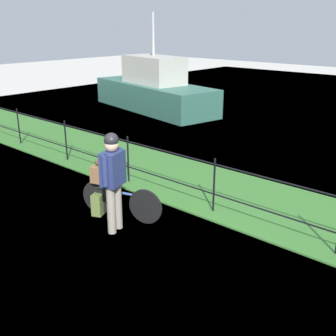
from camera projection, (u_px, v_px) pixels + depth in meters
The scene contains 10 objects.
ground_plane at pixel (124, 261), 6.02m from camera, with size 60.00×60.00×0.00m, color beige.
grass_strip at pixel (238, 197), 8.19m from camera, with size 27.00×2.40×0.03m, color #38702D.
iron_fence at pixel (214, 181), 7.39m from camera, with size 18.04×0.04×1.03m.
bicycle_main at pixel (120, 200), 7.27m from camera, with size 1.54×0.50×0.62m.
wooden_crate at pixel (102, 174), 7.27m from camera, with size 0.35×0.27×0.30m, color brown.
terrier_dog at pixel (103, 162), 7.18m from camera, with size 0.32×0.21×0.18m.
cyclist_person at pixel (113, 174), 6.60m from camera, with size 0.36×0.52×1.68m.
backpack_on_paving at pixel (99, 204), 7.45m from camera, with size 0.28×0.18×0.40m, color olive.
mooring_bollard at pixel (107, 179), 8.67m from camera, with size 0.20×0.20×0.38m, color #38383D.
moored_boat_near at pixel (154, 90), 16.33m from camera, with size 6.13×3.05×3.68m.
Camera 1 is at (3.95, -3.47, 3.29)m, focal length 44.10 mm.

